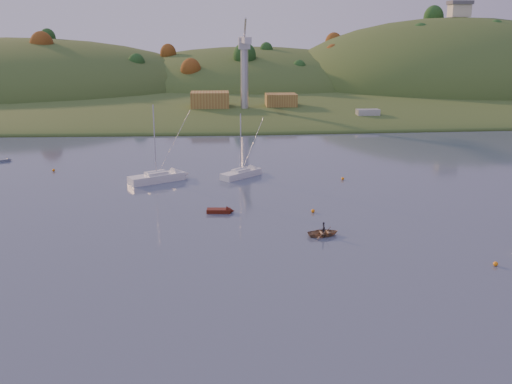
{
  "coord_description": "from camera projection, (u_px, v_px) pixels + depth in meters",
  "views": [
    {
      "loc": [
        -6.76,
        -44.71,
        23.74
      ],
      "look_at": [
        -1.11,
        32.55,
        2.06
      ],
      "focal_mm": 40.0,
      "sensor_mm": 36.0,
      "label": 1
    }
  ],
  "objects": [
    {
      "name": "hill_left",
      "position": [
        12.0,
        92.0,
        235.58
      ],
      "size": [
        170.0,
        140.0,
        44.0
      ],
      "primitive_type": "ellipsoid",
      "color": "#364D1E",
      "rests_on": "ground"
    },
    {
      "name": "buoy_1",
      "position": [
        313.0,
        211.0,
        77.92
      ],
      "size": [
        0.5,
        0.5,
        0.5
      ],
      "primitive_type": "sphere",
      "color": "orange",
      "rests_on": "ground"
    },
    {
      "name": "hilltop_house",
      "position": [
        460.0,
        8.0,
        234.78
      ],
      "size": [
        9.0,
        7.0,
        6.45
      ],
      "color": "beige",
      "rests_on": "hill_right"
    },
    {
      "name": "sailboat_near",
      "position": [
        241.0,
        173.0,
        96.98
      ],
      "size": [
        7.36,
        7.01,
        10.86
      ],
      "rotation": [
        0.0,
        0.0,
        0.74
      ],
      "color": "silver",
      "rests_on": "ground"
    },
    {
      "name": "red_tender",
      "position": [
        224.0,
        211.0,
        77.92
      ],
      "size": [
        3.9,
        1.59,
        1.3
      ],
      "rotation": [
        0.0,
        0.0,
        -0.08
      ],
      "color": "#50170B",
      "rests_on": "ground"
    },
    {
      "name": "hill_right",
      "position": [
        452.0,
        90.0,
        243.78
      ],
      "size": [
        150.0,
        130.0,
        60.0
      ],
      "primitive_type": "ellipsoid",
      "color": "#364D1E",
      "rests_on": "ground"
    },
    {
      "name": "hillside_trees",
      "position": [
        231.0,
        94.0,
        227.5
      ],
      "size": [
        280.0,
        50.0,
        32.0
      ],
      "primitive_type": null,
      "color": "#174218",
      "rests_on": "ground"
    },
    {
      "name": "shore_slope",
      "position": [
        233.0,
        100.0,
        208.29
      ],
      "size": [
        640.0,
        150.0,
        7.0
      ],
      "primitive_type": "ellipsoid",
      "color": "#364D1E",
      "rests_on": "ground"
    },
    {
      "name": "canoe",
      "position": [
        324.0,
        233.0,
        69.02
      ],
      "size": [
        4.23,
        3.36,
        0.79
      ],
      "primitive_type": "imported",
      "rotation": [
        0.0,
        0.0,
        1.75
      ],
      "color": "#957452",
      "rests_on": "ground"
    },
    {
      "name": "hill_center",
      "position": [
        252.0,
        88.0,
        252.21
      ],
      "size": [
        140.0,
        120.0,
        36.0
      ],
      "primitive_type": "ellipsoid",
      "color": "#364D1E",
      "rests_on": "ground"
    },
    {
      "name": "far_shore",
      "position": [
        228.0,
        85.0,
        270.72
      ],
      "size": [
        620.0,
        220.0,
        1.5
      ],
      "primitive_type": "cube",
      "color": "#364D1E",
      "rests_on": "ground"
    },
    {
      "name": "shed_west",
      "position": [
        210.0,
        100.0,
        166.1
      ],
      "size": [
        11.0,
        8.0,
        4.8
      ],
      "primitive_type": "cube",
      "color": "olive",
      "rests_on": "wharf"
    },
    {
      "name": "buoy_3",
      "position": [
        176.0,
        175.0,
        97.61
      ],
      "size": [
        0.5,
        0.5,
        0.5
      ],
      "primitive_type": "sphere",
      "color": "orange",
      "rests_on": "ground"
    },
    {
      "name": "shed_east",
      "position": [
        281.0,
        101.0,
        168.64
      ],
      "size": [
        9.0,
        7.0,
        4.0
      ],
      "primitive_type": "cube",
      "color": "olive",
      "rests_on": "wharf"
    },
    {
      "name": "work_vessel",
      "position": [
        368.0,
        118.0,
        155.65
      ],
      "size": [
        14.46,
        5.57,
        3.68
      ],
      "rotation": [
        0.0,
        0.0,
        0.03
      ],
      "color": "slate",
      "rests_on": "ground"
    },
    {
      "name": "buoy_2",
      "position": [
        54.0,
        170.0,
        101.07
      ],
      "size": [
        0.5,
        0.5,
        0.5
      ],
      "primitive_type": "sphere",
      "color": "orange",
      "rests_on": "ground"
    },
    {
      "name": "buoy_4",
      "position": [
        343.0,
        179.0,
        95.2
      ],
      "size": [
        0.5,
        0.5,
        0.5
      ],
      "primitive_type": "sphere",
      "color": "orange",
      "rests_on": "ground"
    },
    {
      "name": "sailboat_far",
      "position": [
        156.0,
        177.0,
        93.94
      ],
      "size": [
        9.3,
        6.94,
        12.7
      ],
      "rotation": [
        0.0,
        0.0,
        0.52
      ],
      "color": "white",
      "rests_on": "ground"
    },
    {
      "name": "paddler",
      "position": [
        324.0,
        230.0,
        68.93
      ],
      "size": [
        0.45,
        0.59,
        1.48
      ],
      "primitive_type": "imported",
      "rotation": [
        0.0,
        0.0,
        1.75
      ],
      "color": "black",
      "rests_on": "ground"
    },
    {
      "name": "wharf",
      "position": [
        255.0,
        113.0,
        167.02
      ],
      "size": [
        42.0,
        16.0,
        2.4
      ],
      "primitive_type": "cube",
      "color": "slate",
      "rests_on": "ground"
    },
    {
      "name": "dock_crane",
      "position": [
        245.0,
        57.0,
        159.04
      ],
      "size": [
        3.2,
        28.0,
        20.3
      ],
      "color": "#B7B7BC",
      "rests_on": "wharf"
    },
    {
      "name": "grey_dinghy",
      "position": [
        6.0,
        160.0,
        109.17
      ],
      "size": [
        2.88,
        2.12,
        1.01
      ],
      "rotation": [
        0.0,
        0.0,
        0.46
      ],
      "color": "slate",
      "rests_on": "ground"
    },
    {
      "name": "ground",
      "position": [
        296.0,
        314.0,
        49.82
      ],
      "size": [
        500.0,
        500.0,
        0.0
      ],
      "primitive_type": "plane",
      "color": "#37455A",
      "rests_on": "ground"
    },
    {
      "name": "buoy_0",
      "position": [
        496.0,
        264.0,
        60.06
      ],
      "size": [
        0.5,
        0.5,
        0.5
      ],
      "primitive_type": "sphere",
      "color": "orange",
      "rests_on": "ground"
    }
  ]
}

